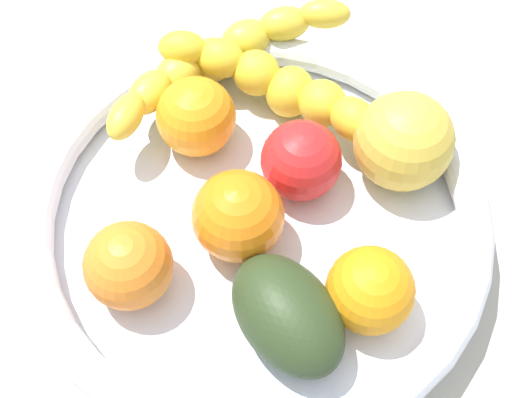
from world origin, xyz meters
The scene contains 11 objects.
kitchen_counter centered at (0.00, 0.00, 1.50)cm, with size 120.00×120.00×3.00cm, color #AFAD9E.
fruit_bowl centered at (0.00, 0.00, 5.50)cm, with size 34.99×34.99×4.88cm.
banana_draped_left centered at (-12.92, 5.43, 8.38)cm, with size 7.47×24.08×5.55cm.
banana_draped_right centered at (-6.81, 7.94, 8.51)cm, with size 20.87×11.12×5.71cm.
orange_front centered at (-0.78, -10.16, 8.44)cm, with size 6.16×6.16×6.16cm, color orange.
orange_mid_left centered at (-8.75, 0.58, 8.50)cm, with size 6.29×6.29×6.29cm, color orange.
orange_mid_right centered at (0.54, -1.98, 8.68)cm, with size 6.66×6.66×6.66cm, color orange.
orange_rear centered at (10.24, 1.95, 8.37)cm, with size 6.03×6.03×6.03cm, color orange.
tomato_red centered at (-0.71, 4.70, 8.43)cm, with size 6.14×6.14×6.14cm, color red.
apple_yellow centered at (2.79, 11.62, 9.14)cm, with size 7.57×7.57×7.57cm, color gold.
avocado_dark centered at (8.28, -3.46, 8.07)cm, with size 9.39×6.29×5.43cm, color #2B3C1F.
Camera 1 is at (20.07, -14.60, 49.27)cm, focal length 46.50 mm.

